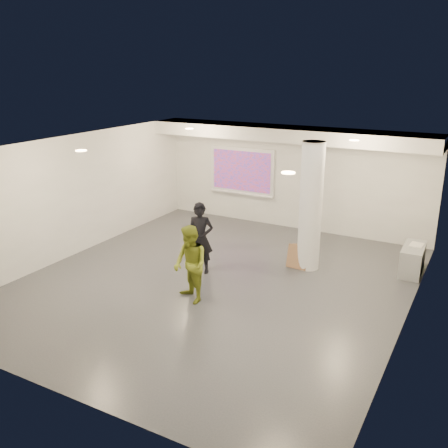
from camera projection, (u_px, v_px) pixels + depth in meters
The scene contains 19 objects.
floor at pixel (215, 282), 11.06m from camera, with size 8.00×9.00×0.01m, color #3A3D42.
ceiling at pixel (215, 148), 10.14m from camera, with size 8.00×9.00×0.01m, color white.
wall_back at pixel (292, 178), 14.36m from camera, with size 8.00×0.01×3.00m, color silver.
wall_front at pixel (53, 303), 6.84m from camera, with size 8.00×0.01×3.00m, color silver.
wall_left at pixel (76, 195), 12.43m from camera, with size 0.01×9.00×3.00m, color silver.
wall_right at pixel (412, 250), 8.77m from camera, with size 0.01×9.00×3.00m, color silver.
soffit_band at pixel (287, 134), 13.49m from camera, with size 8.00×1.10×0.36m, color silver.
downlight_nw at pixel (189, 129), 13.24m from camera, with size 0.22×0.22×0.02m, color #F4C68D.
downlight_ne at pixel (354, 140), 11.23m from camera, with size 0.22×0.22×0.02m, color #F4C68D.
downlight_sw at pixel (81, 151), 9.90m from camera, with size 0.22×0.22×0.02m, color #F4C68D.
downlight_se at pixel (288, 173), 7.89m from camera, with size 0.22×0.22×0.02m, color #F4C68D.
column at pixel (311, 207), 11.42m from camera, with size 0.52×0.52×3.00m, color white.
projection_screen at pixel (242, 171), 15.04m from camera, with size 2.10×0.13×1.42m.
credenza at pixel (413, 260), 11.49m from camera, with size 0.46×1.11×0.65m, color gray.
papers_stack at pixel (417, 245), 11.46m from camera, with size 0.28×0.35×0.02m, color white.
cardboard_back at pixel (303, 257), 11.75m from camera, with size 0.53×0.05×0.58m, color #8D6543.
cardboard_front at pixel (297, 257), 11.75m from camera, with size 0.51×0.05×0.56m, color #8D6543.
woman at pixel (200, 238), 11.37m from camera, with size 0.60×0.40×1.66m, color black.
man at pixel (190, 264), 9.97m from camera, with size 0.77×0.60×1.59m, color olive.
Camera 1 is at (5.03, -8.80, 4.62)m, focal length 40.00 mm.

